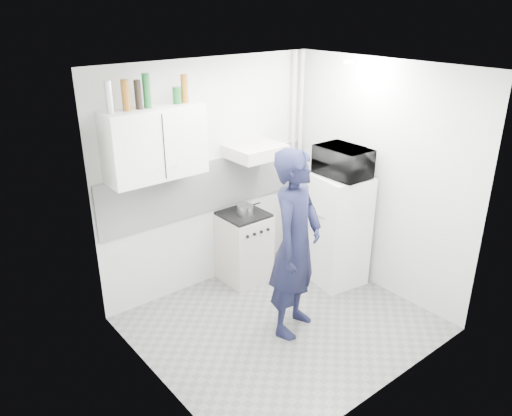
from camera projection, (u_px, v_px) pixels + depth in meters
floor at (282, 324)px, 5.23m from camera, size 2.80×2.80×0.00m
ceiling at (288, 69)px, 4.23m from camera, size 2.80×2.80×0.00m
wall_back at (211, 176)px, 5.62m from camera, size 2.80×0.00×2.80m
wall_left at (153, 253)px, 3.92m from camera, size 0.00×2.60×2.60m
wall_right at (379, 179)px, 5.54m from camera, size 0.00×2.60×2.60m
person at (296, 244)px, 4.82m from camera, size 0.82×0.69×1.91m
stove at (244, 247)px, 5.94m from camera, size 0.52×0.52×0.83m
fridge at (339, 230)px, 5.80m from camera, size 0.63×0.63×1.33m
stove_top at (243, 214)px, 5.78m from camera, size 0.50×0.50×0.03m
saucepan at (245, 210)px, 5.73m from camera, size 0.19×0.19×0.11m
microwave at (343, 162)px, 5.48m from camera, size 0.60×0.41×0.33m
bottle_a at (109, 97)px, 4.42m from camera, size 0.07×0.07×0.29m
bottle_b at (126, 95)px, 4.51m from camera, size 0.07×0.07×0.28m
bottle_c at (138, 95)px, 4.59m from camera, size 0.06×0.06×0.27m
bottle_d at (147, 91)px, 4.63m from camera, size 0.07×0.07×0.32m
canister_b at (177, 95)px, 4.85m from camera, size 0.09×0.09×0.16m
bottle_e at (184, 89)px, 4.88m from camera, size 0.07×0.07×0.28m
upper_cabinet at (155, 143)px, 4.85m from camera, size 1.00×0.35×0.70m
range_hood at (256, 151)px, 5.60m from camera, size 0.60×0.50×0.14m
backsplash at (212, 185)px, 5.65m from camera, size 2.74×0.03×0.60m
pipe_a at (299, 157)px, 6.32m from camera, size 0.05×0.05×2.60m
pipe_b at (292, 159)px, 6.25m from camera, size 0.04×0.04×2.60m
ceiling_spot_fixture at (349, 62)px, 4.96m from camera, size 0.10×0.10×0.02m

